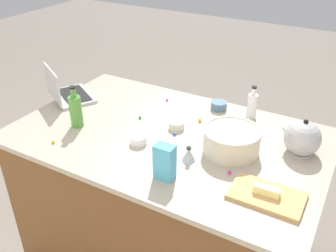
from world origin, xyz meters
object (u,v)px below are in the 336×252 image
ramekin_small (177,125)px  mixing_bowl_large (232,140)px  bottle_vinegar (252,105)px  kettle (302,139)px  kitchen_timer (189,154)px  candy_bag (165,162)px  ramekin_medium (139,139)px  bottle_olive (76,110)px  butter_stick_left (267,190)px  cutting_board (267,196)px  ramekin_wide (219,105)px  laptop (66,92)px

ramekin_small → mixing_bowl_large: bearing=168.9°
bottle_vinegar → kettle: (-0.33, 0.23, -0.00)m
kitchen_timer → candy_bag: size_ratio=0.45×
bottle_vinegar → ramekin_medium: bearing=53.2°
bottle_olive → bottle_vinegar: bottle_olive is taller
butter_stick_left → kitchen_timer: (0.40, -0.08, -0.00)m
kettle → kitchen_timer: (0.45, 0.34, -0.04)m
cutting_board → ramekin_wide: 0.82m
bottle_olive → ramekin_wide: bearing=-136.5°
laptop → ramekin_wide: (-0.90, -0.35, -0.02)m
ramekin_wide → candy_bag: candy_bag is taller
bottle_olive → butter_stick_left: bearing=176.1°
kettle → mixing_bowl_large: bearing=27.8°
bottle_vinegar → ramekin_small: 0.46m
laptop → bottle_vinegar: size_ratio=1.92×
kitchen_timer → cutting_board: bearing=169.1°
butter_stick_left → candy_bag: (0.44, 0.09, 0.05)m
laptop → bottle_vinegar: (-1.11, -0.34, 0.03)m
bottle_vinegar → kitchen_timer: 0.58m
mixing_bowl_large → ramekin_medium: 0.47m
butter_stick_left → ramekin_medium: butter_stick_left is taller
cutting_board → kitchen_timer: bearing=-10.9°
bottle_olive → ramekin_wide: (-0.61, -0.58, -0.07)m
cutting_board → bottle_olive: bearing=-3.8°
bottle_vinegar → cutting_board: size_ratio=0.64×
kettle → candy_bag: size_ratio=1.25×
bottle_vinegar → candy_bag: size_ratio=1.16×
laptop → kitchen_timer: bearing=167.0°
kettle → bottle_olive: bearing=16.6°
cutting_board → ramekin_wide: (0.49, -0.65, 0.02)m
bottle_vinegar → ramekin_small: bottle_vinegar is taller
mixing_bowl_large → ramekin_small: mixing_bowl_large is taller
mixing_bowl_large → kitchen_timer: 0.23m
ramekin_small → ramekin_wide: size_ratio=0.89×
kettle → ramekin_medium: bearing=23.5°
bottle_olive → bottle_vinegar: size_ratio=1.22×
butter_stick_left → ramekin_medium: (0.70, -0.09, -0.01)m
mixing_bowl_large → kettle: bearing=-152.2°
mixing_bowl_large → candy_bag: bearing=62.4°
bottle_olive → cutting_board: bottle_olive is taller
ramekin_small → candy_bag: size_ratio=0.51×
bottle_olive → ramekin_small: 0.56m
kettle → cutting_board: (0.04, 0.42, -0.07)m
bottle_vinegar → butter_stick_left: bottle_vinegar is taller
laptop → ramekin_small: bearing=-178.7°
butter_stick_left → ramekin_wide: bearing=-53.3°
ramekin_small → candy_bag: bearing=111.4°
mixing_bowl_large → candy_bag: 0.39m
mixing_bowl_large → bottle_vinegar: 0.39m
ramekin_small → ramekin_wide: (-0.11, -0.33, 0.00)m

